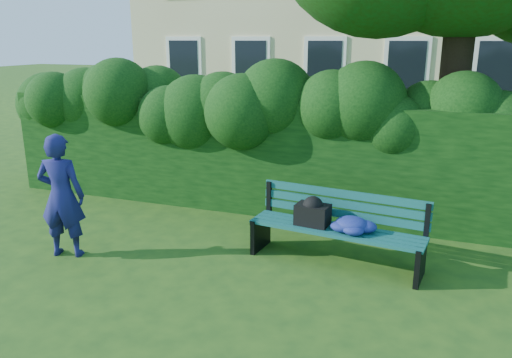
% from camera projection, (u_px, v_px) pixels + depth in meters
% --- Properties ---
extents(ground, '(80.00, 80.00, 0.00)m').
position_uv_depth(ground, '(240.00, 263.00, 6.30)').
color(ground, '#224917').
rests_on(ground, ground).
extents(hedge, '(10.00, 1.00, 1.80)m').
position_uv_depth(hedge, '(290.00, 157.00, 8.05)').
color(hedge, black).
rests_on(hedge, ground).
extents(park_bench, '(2.22, 0.81, 0.89)m').
position_uv_depth(park_bench, '(336.00, 224.00, 6.21)').
color(park_bench, '#104E52').
rests_on(park_bench, ground).
extents(man_reading, '(0.67, 0.53, 1.62)m').
position_uv_depth(man_reading, '(61.00, 196.00, 6.34)').
color(man_reading, navy).
rests_on(man_reading, ground).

